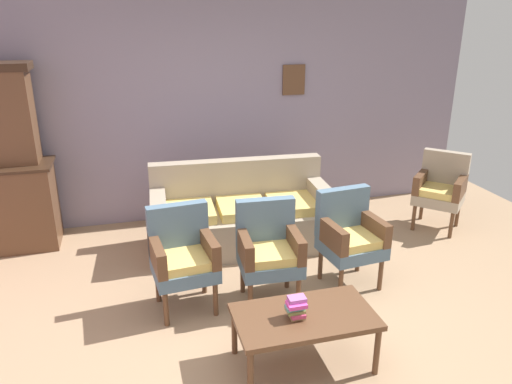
% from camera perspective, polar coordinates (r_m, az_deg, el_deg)
% --- Properties ---
extents(ground_plane, '(7.68, 7.68, 0.00)m').
position_cam_1_polar(ground_plane, '(4.13, 3.75, -15.96)').
color(ground_plane, '#997A5B').
extents(wall_back_with_decor, '(6.40, 0.09, 2.70)m').
position_cam_1_polar(wall_back_with_decor, '(5.97, -4.10, 9.80)').
color(wall_back_with_decor, gray).
rests_on(wall_back_with_decor, ground).
extents(side_cabinet, '(1.16, 0.55, 0.93)m').
position_cam_1_polar(side_cabinet, '(5.90, -27.51, -1.60)').
color(side_cabinet, brown).
rests_on(side_cabinet, ground).
extents(floral_couch, '(1.95, 0.91, 0.90)m').
position_cam_1_polar(floral_couch, '(5.35, -1.74, -2.93)').
color(floral_couch, gray).
rests_on(floral_couch, ground).
extents(armchair_near_cabinet, '(0.56, 0.54, 0.90)m').
position_cam_1_polar(armchair_near_cabinet, '(4.23, -8.51, -7.18)').
color(armchair_near_cabinet, slate).
rests_on(armchair_near_cabinet, ground).
extents(armchair_near_couch_end, '(0.55, 0.52, 0.90)m').
position_cam_1_polar(armchair_near_couch_end, '(4.30, 1.50, -6.52)').
color(armchair_near_couch_end, slate).
rests_on(armchair_near_couch_end, ground).
extents(armchair_by_doorway, '(0.57, 0.54, 0.90)m').
position_cam_1_polar(armchair_by_doorway, '(4.63, 10.82, -4.83)').
color(armchair_by_doorway, slate).
rests_on(armchair_by_doorway, ground).
extents(wingback_chair_by_fireplace, '(0.71, 0.71, 0.90)m').
position_cam_1_polar(wingback_chair_by_fireplace, '(6.12, 20.65, 0.50)').
color(wingback_chair_by_fireplace, gray).
rests_on(wingback_chair_by_fireplace, ground).
extents(coffee_table, '(1.00, 0.56, 0.42)m').
position_cam_1_polar(coffee_table, '(3.62, 5.65, -14.54)').
color(coffee_table, brown).
rests_on(coffee_table, ground).
extents(book_stack_on_table, '(0.14, 0.12, 0.16)m').
position_cam_1_polar(book_stack_on_table, '(3.51, 4.70, -13.24)').
color(book_stack_on_table, '#A28551').
rests_on(book_stack_on_table, coffee_table).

